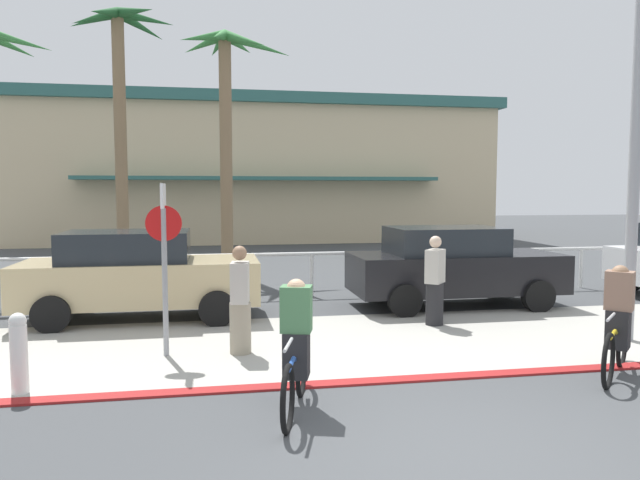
# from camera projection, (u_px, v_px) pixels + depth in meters

# --- Properties ---
(ground_plane) EXTENTS (80.00, 80.00, 0.00)m
(ground_plane) POSITION_uv_depth(u_px,v_px,m) (302.00, 286.00, 15.34)
(ground_plane) COLOR #424447
(sidewalk_strip) EXTENTS (44.00, 4.00, 0.02)m
(sidewalk_strip) POSITION_uv_depth(u_px,v_px,m) (356.00, 342.00, 9.66)
(sidewalk_strip) COLOR #ADAAA0
(sidewalk_strip) RESTS_ON ground
(curb_paint) EXTENTS (44.00, 0.24, 0.03)m
(curb_paint) POSITION_uv_depth(u_px,v_px,m) (392.00, 380.00, 7.69)
(curb_paint) COLOR maroon
(curb_paint) RESTS_ON ground
(building_backdrop) EXTENTS (23.40, 11.44, 6.89)m
(building_backdrop) POSITION_uv_depth(u_px,v_px,m) (254.00, 172.00, 31.73)
(building_backdrop) COLOR beige
(building_backdrop) RESTS_ON ground
(rail_fence) EXTENTS (27.68, 0.08, 1.04)m
(rail_fence) POSITION_uv_depth(u_px,v_px,m) (312.00, 261.00, 13.80)
(rail_fence) COLOR white
(rail_fence) RESTS_ON ground
(stop_sign_bike_lane) EXTENTS (0.52, 0.56, 2.56)m
(stop_sign_bike_lane) POSITION_uv_depth(u_px,v_px,m) (164.00, 244.00, 8.69)
(stop_sign_bike_lane) COLOR gray
(stop_sign_bike_lane) RESTS_ON ground
(bollard_3) EXTENTS (0.20, 0.20, 1.00)m
(bollard_3) POSITION_uv_depth(u_px,v_px,m) (19.00, 353.00, 7.15)
(bollard_3) COLOR white
(bollard_3) RESTS_ON ground
(palm_tree_3) EXTENTS (3.21, 3.48, 7.79)m
(palm_tree_3) POSITION_uv_depth(u_px,v_px,m) (120.00, 76.00, 17.50)
(palm_tree_3) COLOR #846B4C
(palm_tree_3) RESTS_ON ground
(palm_tree_4) EXTENTS (3.27, 3.15, 7.08)m
(palm_tree_4) POSITION_uv_depth(u_px,v_px,m) (227.00, 93.00, 17.27)
(palm_tree_4) COLOR #846B4C
(palm_tree_4) RESTS_ON ground
(car_tan_1) EXTENTS (4.40, 2.02, 1.69)m
(car_tan_1) POSITION_uv_depth(u_px,v_px,m) (138.00, 274.00, 11.34)
(car_tan_1) COLOR tan
(car_tan_1) RESTS_ON ground
(car_black_2) EXTENTS (4.40, 2.02, 1.69)m
(car_black_2) POSITION_uv_depth(u_px,v_px,m) (453.00, 266.00, 12.61)
(car_black_2) COLOR black
(car_black_2) RESTS_ON ground
(cyclist_yellow_0) EXTENTS (1.33, 1.33, 1.50)m
(cyclist_yellow_0) POSITION_uv_depth(u_px,v_px,m) (618.00, 323.00, 7.92)
(cyclist_yellow_0) COLOR black
(cyclist_yellow_0) RESTS_ON ground
(cyclist_blue_1) EXTENTS (0.55, 1.77, 1.50)m
(cyclist_blue_1) POSITION_uv_depth(u_px,v_px,m) (296.00, 348.00, 6.68)
(cyclist_blue_1) COLOR black
(cyclist_blue_1) RESTS_ON ground
(pedestrian_0) EXTENTS (0.36, 0.43, 1.64)m
(pedestrian_0) POSITION_uv_depth(u_px,v_px,m) (240.00, 305.00, 8.90)
(pedestrian_0) COLOR gray
(pedestrian_0) RESTS_ON ground
(pedestrian_1) EXTENTS (0.46, 0.47, 1.64)m
(pedestrian_1) POSITION_uv_depth(u_px,v_px,m) (435.00, 285.00, 10.79)
(pedestrian_1) COLOR #232326
(pedestrian_1) RESTS_ON ground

